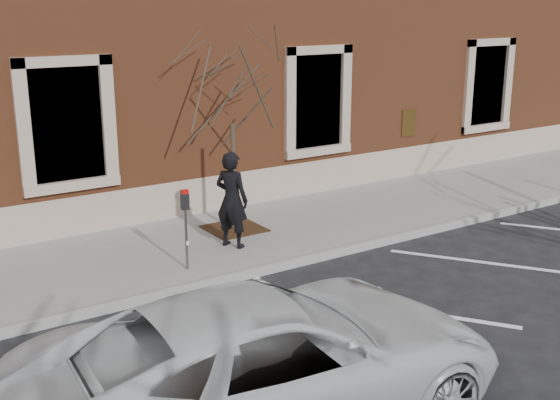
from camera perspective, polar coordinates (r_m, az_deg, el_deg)
ground at (r=12.99m, az=1.47°, el=-5.28°), size 120.00×120.00×0.00m
sidewalk_near at (r=14.34m, az=-2.55°, el=-2.91°), size 40.00×3.50×0.15m
curb_near at (r=12.92m, az=1.60°, el=-5.03°), size 40.00×0.12×0.15m
parking_stripes at (r=11.39m, az=7.90°, el=-8.52°), size 28.00×4.40×0.01m
building_civic at (r=18.99m, az=-12.35°, el=13.39°), size 40.00×8.62×8.00m
man at (r=13.25m, az=-3.94°, el=0.03°), size 0.71×0.80×1.85m
parking_meter at (r=12.16m, az=-7.70°, el=-1.18°), size 0.13×0.10×1.44m
tree_grate at (r=14.52m, az=-3.73°, el=-2.32°), size 1.10×1.10×0.03m
sapling at (r=13.91m, az=-3.93°, el=8.66°), size 2.40×2.40×4.01m
white_truck at (r=8.09m, az=-1.04°, el=-12.85°), size 5.82×3.00×1.57m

